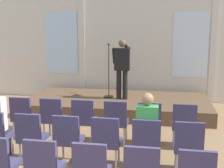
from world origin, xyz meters
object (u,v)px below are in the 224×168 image
at_px(mic_stand, 109,86).
at_px(chair_r0_c5, 184,123).
at_px(chair_r1_c1, 31,134).
at_px(chair_r0_c3, 116,119).
at_px(chair_r1_c2, 68,137).
at_px(chair_r0_c1, 53,116).
at_px(chair_r0_c4, 149,121).
at_px(chair_r1_c3, 106,139).
at_px(chair_r0_c0, 23,115).
at_px(chair_r1_c4, 147,141).
at_px(speaker, 122,65).
at_px(chair_r0_c2, 84,118).
at_px(chair_r1_c5, 188,144).
at_px(chair_r2_c2, 44,165).
at_px(audience_r1_c4, 147,128).

relative_size(mic_stand, chair_r0_c5, 1.65).
bearing_deg(chair_r1_c1, chair_r0_c3, 39.26).
distance_m(chair_r1_c1, chair_r1_c2, 0.68).
relative_size(chair_r0_c1, chair_r1_c2, 1.00).
bearing_deg(chair_r1_c2, chair_r1_c1, 180.00).
bearing_deg(chair_r0_c3, chair_r1_c2, -121.45).
bearing_deg(chair_r0_c4, chair_r1_c3, -121.45).
relative_size(chair_r0_c0, chair_r1_c1, 1.00).
bearing_deg(chair_r1_c4, chair_r0_c1, 151.41).
bearing_deg(chair_r1_c3, chair_r1_c1, 180.00).
bearing_deg(chair_r0_c0, speaker, 52.75).
relative_size(speaker, chair_r0_c2, 1.78).
relative_size(chair_r0_c0, chair_r1_c3, 1.00).
height_order(chair_r0_c0, chair_r1_c3, same).
relative_size(chair_r0_c0, chair_r1_c5, 1.00).
height_order(chair_r0_c0, chair_r2_c2, same).
distance_m(mic_stand, chair_r0_c1, 2.68).
bearing_deg(speaker, chair_r1_c3, -86.71).
relative_size(chair_r0_c0, chair_r0_c3, 1.00).
xyz_separation_m(chair_r0_c4, chair_r1_c1, (-2.04, -1.11, 0.00)).
distance_m(chair_r0_c1, chair_r0_c2, 0.68).
xyz_separation_m(chair_r1_c3, chair_r2_c2, (-0.68, -1.11, 0.00)).
distance_m(chair_r0_c4, chair_r1_c4, 1.11).
xyz_separation_m(chair_r0_c1, chair_r1_c5, (2.72, -1.11, 0.00)).
bearing_deg(chair_r0_c5, audience_r1_c4, -123.38).
bearing_deg(chair_r1_c2, chair_r0_c5, 28.59).
xyz_separation_m(chair_r0_c5, audience_r1_c4, (-0.68, -1.03, 0.21)).
bearing_deg(chair_r0_c4, chair_r0_c5, 0.00).
relative_size(chair_r0_c5, chair_r1_c3, 1.00).
xyz_separation_m(mic_stand, chair_r1_c1, (-0.76, -3.67, -0.18)).
bearing_deg(chair_r0_c2, chair_r0_c4, 0.00).
xyz_separation_m(chair_r0_c5, chair_r1_c2, (-2.04, -1.11, 0.00)).
distance_m(chair_r1_c1, chair_r1_c4, 2.04).
height_order(audience_r1_c4, chair_r1_c5, audience_r1_c4).
height_order(chair_r0_c1, chair_r0_c4, same).
relative_size(mic_stand, chair_r0_c1, 1.65).
relative_size(mic_stand, chair_r1_c4, 1.65).
height_order(chair_r0_c0, chair_r1_c2, same).
relative_size(chair_r0_c4, chair_r0_c5, 1.00).
height_order(chair_r0_c2, chair_r1_c2, same).
relative_size(audience_r1_c4, chair_r2_c2, 1.44).
relative_size(chair_r1_c3, chair_r2_c2, 1.00).
distance_m(chair_r1_c1, chair_r1_c3, 1.36).
height_order(chair_r0_c0, chair_r0_c2, same).
bearing_deg(mic_stand, chair_r1_c5, -61.86).
distance_m(speaker, chair_r1_c1, 3.80).
bearing_deg(chair_r0_c4, chair_r0_c0, 180.00).
bearing_deg(chair_r1_c3, chair_r1_c4, 0.00).
bearing_deg(chair_r2_c2, chair_r1_c5, 28.59).
bearing_deg(chair_r0_c3, chair_r1_c4, -58.55).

